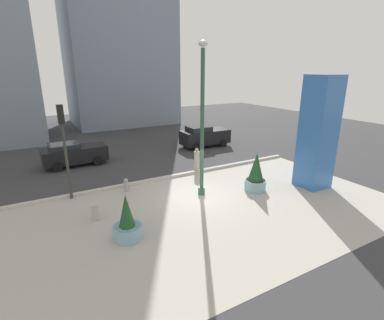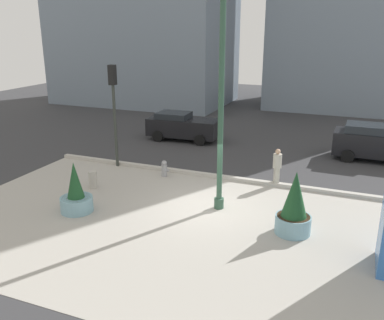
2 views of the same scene
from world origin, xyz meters
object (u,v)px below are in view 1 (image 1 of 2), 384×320
object	(u,v)px
art_pillar_blue	(318,133)
pedestrian_by_curb	(197,159)
potted_plant_near_left	(256,175)
concrete_bollard	(95,212)
traffic_light_far_side	(64,138)
fire_hydrant	(126,185)
car_curb_west	(74,154)
lamp_post	(202,125)
car_far_lane	(204,136)
potted_plant_mid_plaza	(127,224)

from	to	relation	value
art_pillar_blue	pedestrian_by_curb	world-z (taller)	art_pillar_blue
potted_plant_near_left	pedestrian_by_curb	world-z (taller)	potted_plant_near_left
concrete_bollard	traffic_light_far_side	bearing A→B (deg)	101.96
fire_hydrant	car_curb_west	size ratio (longest dim) A/B	0.18
lamp_post	concrete_bollard	bearing A→B (deg)	-179.43
potted_plant_near_left	traffic_light_far_side	bearing A→B (deg)	157.01
lamp_post	pedestrian_by_curb	bearing A→B (deg)	64.04
potted_plant_near_left	fire_hydrant	distance (m)	7.08
fire_hydrant	pedestrian_by_curb	size ratio (longest dim) A/B	0.46
lamp_post	potted_plant_near_left	distance (m)	4.15
potted_plant_near_left	car_far_lane	bearing A→B (deg)	75.00
traffic_light_far_side	car_far_lane	distance (m)	13.04
art_pillar_blue	car_far_lane	size ratio (longest dim) A/B	1.47
concrete_bollard	pedestrian_by_curb	size ratio (longest dim) A/B	0.46
lamp_post	potted_plant_mid_plaza	size ratio (longest dim) A/B	4.05
concrete_bollard	lamp_post	bearing A→B (deg)	0.57
lamp_post	potted_plant_near_left	size ratio (longest dim) A/B	3.59
fire_hydrant	traffic_light_far_side	distance (m)	4.00
potted_plant_near_left	concrete_bollard	size ratio (longest dim) A/B	2.85
potted_plant_mid_plaza	pedestrian_by_curb	bearing A→B (deg)	40.48
potted_plant_mid_plaza	potted_plant_near_left	size ratio (longest dim) A/B	0.88
potted_plant_mid_plaza	car_far_lane	xyz separation A→B (m)	(10.11, 10.71, 0.26)
potted_plant_mid_plaza	car_curb_west	size ratio (longest dim) A/B	0.44
potted_plant_near_left	traffic_light_far_side	world-z (taller)	traffic_light_far_side
car_far_lane	potted_plant_near_left	bearing A→B (deg)	-105.00
potted_plant_mid_plaza	art_pillar_blue	bearing A→B (deg)	0.86
art_pillar_blue	concrete_bollard	size ratio (longest dim) A/B	8.18
art_pillar_blue	potted_plant_mid_plaza	distance (m)	11.10
pedestrian_by_curb	potted_plant_mid_plaza	bearing A→B (deg)	-139.52
traffic_light_far_side	car_curb_west	world-z (taller)	traffic_light_far_side
concrete_bollard	pedestrian_by_curb	distance (m)	7.72
car_curb_west	car_far_lane	size ratio (longest dim) A/B	1.02
potted_plant_mid_plaza	pedestrian_by_curb	xyz separation A→B (m)	(6.23, 5.32, 0.24)
art_pillar_blue	concrete_bollard	bearing A→B (deg)	170.28
potted_plant_near_left	car_far_lane	size ratio (longest dim) A/B	0.51
concrete_bollard	traffic_light_far_side	xyz separation A→B (m)	(-0.61, 2.90, 2.85)
concrete_bollard	car_far_lane	bearing A→B (deg)	38.11
lamp_post	pedestrian_by_curb	xyz separation A→B (m)	(1.51, 3.11, -2.85)
art_pillar_blue	concrete_bollard	distance (m)	12.11
lamp_post	traffic_light_far_side	world-z (taller)	lamp_post
fire_hydrant	car_far_lane	bearing A→B (deg)	35.01
fire_hydrant	car_far_lane	xyz separation A→B (m)	(8.77, 6.14, 0.54)
lamp_post	car_curb_west	size ratio (longest dim) A/B	1.80
car_curb_west	art_pillar_blue	bearing A→B (deg)	-43.20
concrete_bollard	pedestrian_by_curb	xyz separation A→B (m)	(7.03, 3.16, 0.52)
traffic_light_far_side	art_pillar_blue	bearing A→B (deg)	-21.78
art_pillar_blue	pedestrian_by_curb	size ratio (longest dim) A/B	3.79
lamp_post	car_curb_west	world-z (taller)	lamp_post
traffic_light_far_side	car_curb_west	size ratio (longest dim) A/B	1.13
potted_plant_near_left	traffic_light_far_side	size ratio (longest dim) A/B	0.44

